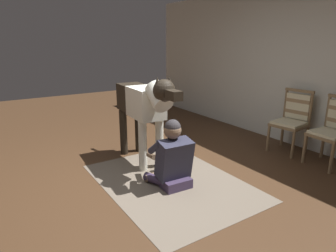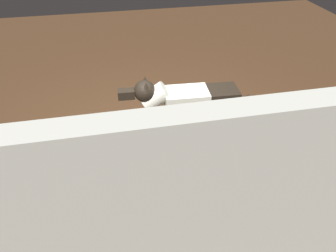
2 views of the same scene
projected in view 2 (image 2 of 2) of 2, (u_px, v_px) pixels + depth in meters
ground_plane at (144, 146)px, 4.73m from camera, size 13.60×13.60×0.00m
area_rug at (139, 161)px, 4.46m from camera, size 2.15×1.56×0.01m
person_sitting_on_floor at (134, 143)px, 4.27m from camera, size 0.67×0.58×0.84m
large_dog at (190, 107)px, 4.04m from camera, size 1.72×0.41×1.31m
hot_dog_on_plate at (154, 158)px, 4.49m from camera, size 0.22×0.22×0.06m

